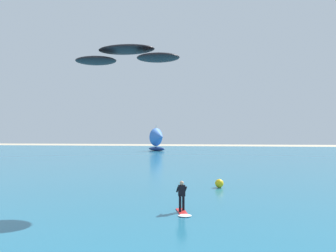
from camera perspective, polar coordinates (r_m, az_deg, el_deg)
The scene contains 5 objects.
ocean at distance 54.51m, azimuth 3.62°, elevation -5.47°, with size 160.00×90.00×0.10m, color #236B89.
kitesurfer at distance 18.73m, azimuth 2.40°, elevation -12.40°, with size 1.02×2.03×1.67m.
kite at distance 22.75m, azimuth -6.93°, elevation 11.56°, with size 7.17×2.98×1.06m.
sailboat_mid_left at distance 74.87m, azimuth -1.52°, elevation -2.20°, with size 5.06×4.80×5.63m.
marker_buoy at distance 27.05m, azimuth 8.51°, elevation -9.39°, with size 0.66×0.66×0.66m, color yellow.
Camera 1 is at (2.76, -4.90, 4.46)m, focal length 36.74 mm.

